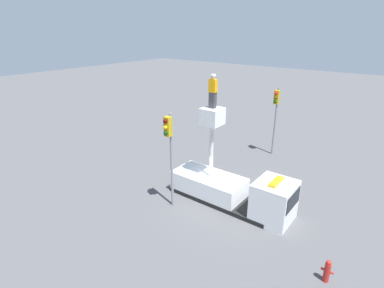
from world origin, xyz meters
name	(u,v)px	position (x,y,z in m)	size (l,w,h in m)	color
ground_plane	(222,200)	(0.00, 0.00, 0.00)	(120.00, 120.00, 0.00)	#4C4C4F
bucket_truck	(231,189)	(0.57, 0.00, 0.92)	(7.03, 2.08, 5.29)	black
worker	(213,91)	(-0.81, 0.00, 6.17)	(0.40, 0.26, 1.75)	#38383D
traffic_light_pole	(169,143)	(-1.92, -2.22, 3.75)	(0.34, 0.57, 5.29)	gray
traffic_light_across	(276,108)	(-0.49, 7.99, 3.66)	(0.34, 0.57, 5.17)	gray
fire_hydrant	(327,271)	(6.34, -2.54, 0.49)	(0.47, 0.23, 0.99)	#B2231E
traffic_cone_rear	(179,173)	(-3.75, 0.67, 0.31)	(0.42, 0.42, 0.65)	black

